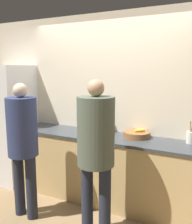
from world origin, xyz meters
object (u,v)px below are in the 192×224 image
(person_center, at_px, (96,144))
(potted_plant, at_px, (107,123))
(bottle_amber, at_px, (97,129))
(fruit_bowl, at_px, (137,134))
(cup_white, at_px, (87,131))
(utensil_crock, at_px, (191,137))
(refrigerator, at_px, (8,124))
(person_left, at_px, (23,139))

(person_center, height_order, potted_plant, person_center)
(person_center, bearing_deg, bottle_amber, 116.36)
(person_center, relative_size, fruit_bowl, 5.03)
(cup_white, xyz_separation_m, potted_plant, (0.19, 0.24, 0.08))
(person_center, bearing_deg, cup_white, 125.96)
(utensil_crock, relative_size, bottle_amber, 1.42)
(fruit_bowl, relative_size, utensil_crock, 1.28)
(potted_plant, bearing_deg, utensil_crock, -2.51)
(bottle_amber, height_order, cup_white, bottle_amber)
(person_center, relative_size, bottle_amber, 9.15)
(person_center, height_order, utensil_crock, person_center)
(refrigerator, relative_size, fruit_bowl, 5.49)
(refrigerator, distance_m, utensil_crock, 2.82)
(bottle_amber, bearing_deg, refrigerator, -177.80)
(person_center, height_order, fruit_bowl, person_center)
(person_left, height_order, fruit_bowl, person_left)
(person_left, bearing_deg, fruit_bowl, 38.38)
(utensil_crock, bearing_deg, potted_plant, 177.49)
(person_left, xyz_separation_m, person_center, (0.96, 0.06, 0.06))
(person_center, xyz_separation_m, bottle_amber, (-0.36, 0.73, -0.04))
(refrigerator, bearing_deg, person_left, -35.92)
(person_left, bearing_deg, person_center, 3.71)
(cup_white, bearing_deg, person_center, -54.04)
(fruit_bowl, distance_m, bottle_amber, 0.55)
(fruit_bowl, bearing_deg, potted_plant, 169.20)
(potted_plant, bearing_deg, refrigerator, -171.24)
(fruit_bowl, bearing_deg, cup_white, -167.60)
(bottle_amber, xyz_separation_m, cup_white, (-0.14, -0.04, -0.03))
(person_left, bearing_deg, utensil_crock, 27.60)
(utensil_crock, xyz_separation_m, cup_white, (-1.34, -0.19, -0.03))
(bottle_amber, bearing_deg, fruit_bowl, 10.89)
(fruit_bowl, height_order, cup_white, fruit_bowl)
(utensil_crock, bearing_deg, cup_white, -171.93)
(utensil_crock, bearing_deg, person_center, -133.71)
(refrigerator, height_order, potted_plant, refrigerator)
(utensil_crock, height_order, bottle_amber, utensil_crock)
(refrigerator, height_order, person_left, refrigerator)
(utensil_crock, distance_m, potted_plant, 1.14)
(potted_plant, bearing_deg, fruit_bowl, -10.80)
(person_left, height_order, potted_plant, person_left)
(person_left, bearing_deg, potted_plant, 56.51)
(utensil_crock, xyz_separation_m, bottle_amber, (-1.20, -0.14, -0.00))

